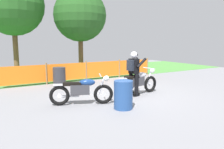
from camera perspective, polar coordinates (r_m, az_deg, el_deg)
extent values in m
cube|color=gray|center=(8.75, 3.12, -5.12)|extent=(24.00, 24.00, 0.02)
cube|color=#4C8C3D|center=(14.81, -11.93, 0.39)|extent=(24.00, 6.54, 0.01)
cylinder|color=olive|center=(11.03, -16.69, 0.21)|extent=(0.08, 0.08, 1.05)
cylinder|color=olive|center=(11.72, -6.71, 0.98)|extent=(0.08, 0.08, 1.05)
cylinder|color=olive|center=(12.73, 1.93, 1.63)|extent=(0.08, 0.08, 1.05)
cylinder|color=olive|center=(13.98, 9.17, 2.14)|extent=(0.08, 0.08, 1.05)
cube|color=orange|center=(10.82, -22.09, -0.11)|extent=(2.02, 0.02, 0.85)
cube|color=orange|center=(11.33, -11.56, 0.71)|extent=(2.02, 0.02, 0.85)
cube|color=orange|center=(12.19, -2.21, 1.41)|extent=(2.02, 0.02, 0.85)
cube|color=orange|center=(13.33, 5.72, 1.99)|extent=(2.02, 0.02, 0.85)
cylinder|color=brown|center=(13.62, -23.74, 5.24)|extent=(0.28, 0.28, 2.89)
sphere|color=#286023|center=(13.76, -24.42, 16.23)|extent=(3.39, 3.39, 3.39)
cylinder|color=brown|center=(13.35, -8.11, 5.03)|extent=(0.28, 0.28, 2.52)
sphere|color=#23511E|center=(13.41, -8.32, 15.02)|extent=(3.08, 3.08, 3.08)
torus|color=black|center=(7.31, -2.26, -5.13)|extent=(0.65, 0.36, 0.65)
cylinder|color=silver|center=(7.31, -2.26, -5.13)|extent=(0.16, 0.11, 0.14)
torus|color=black|center=(7.31, -13.53, -5.37)|extent=(0.65, 0.36, 0.65)
cylinder|color=silver|center=(7.31, -13.53, -5.37)|extent=(0.16, 0.11, 0.14)
cube|color=#38383D|center=(7.23, -8.33, -3.87)|extent=(0.66, 0.46, 0.33)
ellipsoid|color=navy|center=(7.19, -6.50, -2.08)|extent=(0.58, 0.43, 0.22)
cube|color=black|center=(7.20, -10.40, -2.40)|extent=(0.61, 0.43, 0.10)
cube|color=silver|center=(7.23, -13.63, -2.62)|extent=(0.40, 0.29, 0.04)
cylinder|color=silver|center=(7.24, -2.76, -2.87)|extent=(0.24, 0.15, 0.58)
sphere|color=white|center=(7.21, -1.48, -1.01)|extent=(0.24, 0.24, 0.18)
cylinder|color=silver|center=(7.18, -3.10, -0.16)|extent=(0.27, 0.58, 0.03)
cylinder|color=silver|center=(7.44, -10.66, -5.56)|extent=(0.54, 0.28, 0.07)
torus|color=black|center=(9.13, 9.93, -2.45)|extent=(0.68, 0.19, 0.67)
cylinder|color=silver|center=(9.13, 9.93, -2.45)|extent=(0.15, 0.08, 0.15)
torus|color=black|center=(8.12, 2.95, -3.70)|extent=(0.68, 0.19, 0.67)
cylinder|color=silver|center=(8.12, 2.95, -3.70)|extent=(0.15, 0.08, 0.15)
cube|color=#38383D|center=(8.53, 6.42, -1.84)|extent=(0.65, 0.32, 0.34)
ellipsoid|color=#B7B7C1|center=(8.66, 7.58, -0.16)|extent=(0.57, 0.31, 0.23)
cube|color=black|center=(8.32, 5.15, -0.70)|extent=(0.61, 0.30, 0.10)
cube|color=silver|center=(8.05, 2.97, -1.14)|extent=(0.39, 0.21, 0.04)
cylinder|color=silver|center=(9.03, 9.71, -0.60)|extent=(0.25, 0.09, 0.60)
sphere|color=white|center=(9.12, 10.46, 1.00)|extent=(0.21, 0.21, 0.19)
cylinder|color=silver|center=(8.95, 9.59, 1.63)|extent=(0.11, 0.63, 0.03)
cylinder|color=silver|center=(8.48, 4.17, -3.65)|extent=(0.58, 0.14, 0.07)
cylinder|color=black|center=(8.56, 4.91, -2.43)|extent=(0.17, 0.17, 0.86)
cube|color=black|center=(8.64, 4.87, -4.84)|extent=(0.27, 0.14, 0.12)
cylinder|color=black|center=(8.33, 6.40, -2.76)|extent=(0.17, 0.17, 0.86)
cube|color=black|center=(8.41, 6.36, -5.23)|extent=(0.27, 0.14, 0.12)
cube|color=black|center=(8.34, 5.72, 2.20)|extent=(0.28, 0.39, 0.56)
cylinder|color=black|center=(8.61, 5.58, 3.23)|extent=(0.49, 0.16, 0.38)
cylinder|color=black|center=(8.29, 7.68, 2.99)|extent=(0.49, 0.16, 0.38)
sphere|color=silver|center=(8.30, 5.76, 5.12)|extent=(0.28, 0.28, 0.25)
cube|color=black|center=(8.37, 6.26, 5.14)|extent=(0.05, 0.18, 0.08)
cube|color=#1E232D|center=(8.22, 4.86, 2.40)|extent=(0.19, 0.30, 0.40)
cylinder|color=#2D2D33|center=(10.48, -13.56, -0.57)|extent=(0.58, 0.58, 0.88)
cylinder|color=navy|center=(6.75, 2.96, -5.29)|extent=(0.58, 0.58, 0.88)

